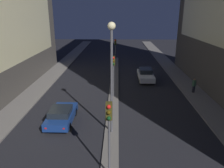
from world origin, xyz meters
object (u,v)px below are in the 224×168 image
object	(u,v)px
traffic_light_far	(115,46)
car_left_lane	(62,115)
street_lamp	(112,61)
pedestrian_on_right_sidewalk	(194,85)
car_right_lane	(146,75)
traffic_light_near	(109,123)
traffic_light_mid	(114,67)

from	to	relation	value
traffic_light_far	car_left_lane	world-z (taller)	traffic_light_far
street_lamp	pedestrian_on_right_sidewalk	size ratio (longest dim) A/B	4.92
car_right_lane	pedestrian_on_right_sidewalk	bearing A→B (deg)	-45.03
traffic_light_near	car_left_lane	size ratio (longest dim) A/B	1.02
street_lamp	car_left_lane	size ratio (longest dim) A/B	1.88
traffic_light_near	traffic_light_mid	bearing A→B (deg)	90.00
traffic_light_mid	car_right_lane	size ratio (longest dim) A/B	0.91
traffic_light_far	street_lamp	world-z (taller)	street_lamp
traffic_light_mid	traffic_light_far	size ratio (longest dim) A/B	1.00
traffic_light_near	traffic_light_far	world-z (taller)	same
traffic_light_near	street_lamp	world-z (taller)	street_lamp
traffic_light_far	street_lamp	bearing A→B (deg)	-90.00
traffic_light_near	traffic_light_mid	world-z (taller)	same
traffic_light_near	pedestrian_on_right_sidewalk	distance (m)	15.70
traffic_light_mid	street_lamp	distance (m)	7.28
traffic_light_near	car_left_lane	xyz separation A→B (m)	(-4.00, 5.89, -2.53)
car_right_lane	traffic_light_mid	bearing A→B (deg)	-123.14
traffic_light_mid	traffic_light_near	bearing A→B (deg)	-90.00
traffic_light_mid	pedestrian_on_right_sidewalk	bearing A→B (deg)	9.77
car_left_lane	car_right_lane	bearing A→B (deg)	55.56
traffic_light_mid	car_left_lane	xyz separation A→B (m)	(-4.00, -5.54, -2.53)
pedestrian_on_right_sidewalk	traffic_light_mid	bearing A→B (deg)	-170.23
street_lamp	car_left_lane	bearing A→B (deg)	160.45
car_right_lane	pedestrian_on_right_sidewalk	distance (m)	6.56
traffic_light_far	car_right_lane	bearing A→B (deg)	-62.49
traffic_light_far	pedestrian_on_right_sidewalk	xyz separation A→B (m)	(8.63, -12.32, -2.30)
street_lamp	car_right_lane	xyz separation A→B (m)	(4.00, 13.08, -4.61)
traffic_light_mid	pedestrian_on_right_sidewalk	distance (m)	9.05
traffic_light_near	street_lamp	distance (m)	4.96
traffic_light_mid	street_lamp	size ratio (longest dim) A/B	0.54
traffic_light_near	car_right_lane	size ratio (longest dim) A/B	0.91
traffic_light_far	car_left_lane	xyz separation A→B (m)	(-4.00, -19.34, -2.53)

